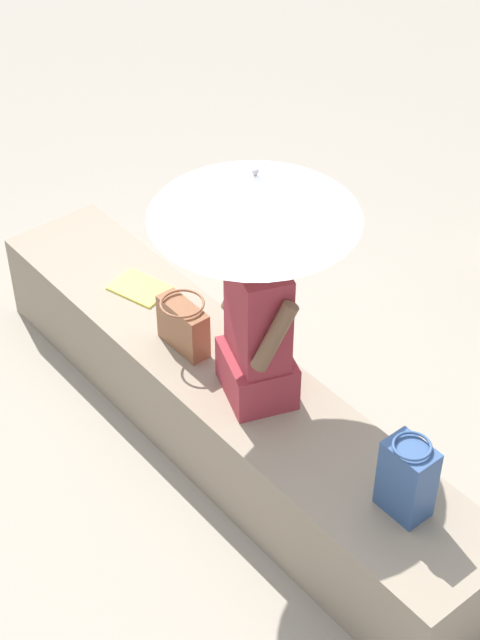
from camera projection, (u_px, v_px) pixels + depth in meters
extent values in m
plane|color=#9E9384|center=(225.00, 442.00, 4.95)|extent=(14.00, 14.00, 0.00)
cube|color=gray|center=(224.00, 406.00, 4.80)|extent=(3.07, 0.56, 0.49)
cube|color=#992D38|center=(257.00, 373.00, 4.45)|extent=(0.42, 0.38, 0.22)
cube|color=#992D38|center=(258.00, 311.00, 4.23)|extent=(0.37, 0.30, 0.48)
sphere|color=brown|center=(259.00, 245.00, 4.01)|extent=(0.20, 0.20, 0.20)
cylinder|color=brown|center=(274.00, 337.00, 4.07)|extent=(0.14, 0.21, 0.32)
cylinder|color=brown|center=(243.00, 279.00, 4.36)|extent=(0.14, 0.21, 0.32)
cylinder|color=#B7B7BC|center=(254.00, 286.00, 4.23)|extent=(0.02, 0.02, 1.09)
cone|color=silver|center=(255.00, 196.00, 3.94)|extent=(0.86, 0.86, 0.19)
sphere|color=#B7B7BC|center=(255.00, 171.00, 3.87)|extent=(0.03, 0.03, 0.03)
cube|color=#335184|center=(407.00, 479.00, 3.90)|extent=(0.20, 0.14, 0.34)
torus|color=#335184|center=(412.00, 446.00, 3.78)|extent=(0.15, 0.15, 0.01)
cube|color=brown|center=(183.00, 326.00, 4.68)|extent=(0.28, 0.10, 0.24)
torus|color=brown|center=(182.00, 304.00, 4.60)|extent=(0.21, 0.21, 0.01)
cube|color=#EAE04C|center=(140.00, 288.00, 5.09)|extent=(0.32, 0.27, 0.01)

